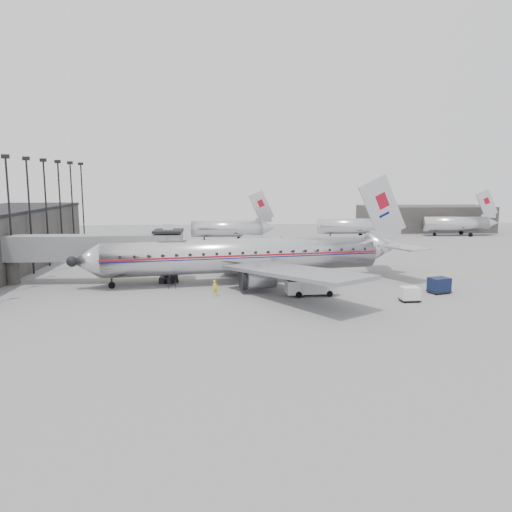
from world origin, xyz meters
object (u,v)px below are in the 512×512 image
(service_van, at_px, (312,283))
(airliner, at_px, (250,255))
(baggage_cart_white, at_px, (410,294))
(baggage_cart_navy, at_px, (439,285))
(ramp_worker, at_px, (215,288))

(service_van, bearing_deg, airliner, 126.94)
(service_van, height_order, baggage_cart_white, service_van)
(baggage_cart_navy, height_order, baggage_cart_white, baggage_cart_navy)
(baggage_cart_navy, xyz_separation_m, ramp_worker, (-24.54, -0.06, -0.04))
(airliner, height_order, service_van, airliner)
(baggage_cart_navy, bearing_deg, baggage_cart_white, -160.56)
(baggage_cart_navy, distance_m, baggage_cart_white, 5.76)
(airliner, relative_size, baggage_cart_white, 20.67)
(airliner, relative_size, ramp_worker, 23.37)
(ramp_worker, bearing_deg, baggage_cart_white, -42.67)
(service_van, bearing_deg, baggage_cart_navy, -2.96)
(service_van, xyz_separation_m, ramp_worker, (-10.39, 0.14, -0.44))
(airliner, xyz_separation_m, baggage_cart_navy, (20.51, -7.18, -2.37))
(baggage_cart_white, xyz_separation_m, ramp_worker, (-19.97, 3.44, 0.07))
(service_van, bearing_deg, ramp_worker, 175.47)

